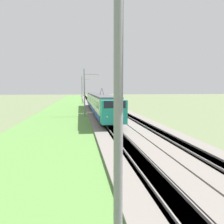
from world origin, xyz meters
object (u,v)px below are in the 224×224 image
passenger_train (98,102)px  catenary_mast_near (121,98)px  catenary_mast_mid (85,92)px  catenary_mast_far (82,90)px

passenger_train → catenary_mast_near: bearing=-4.2°
catenary_mast_mid → catenary_mast_far: 32.52m
passenger_train → catenary_mast_far: (27.16, 2.77, 2.26)m
passenger_train → catenary_mast_near: (-37.89, 2.77, 2.28)m
catenary_mast_near → catenary_mast_mid: (32.52, -0.00, -0.34)m
catenary_mast_near → catenary_mast_mid: bearing=-0.0°
passenger_train → catenary_mast_mid: bearing=-27.2°
passenger_train → catenary_mast_near: catenary_mast_near is taller
catenary_mast_near → catenary_mast_far: (65.04, -0.00, -0.02)m
passenger_train → catenary_mast_far: size_ratio=4.49×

